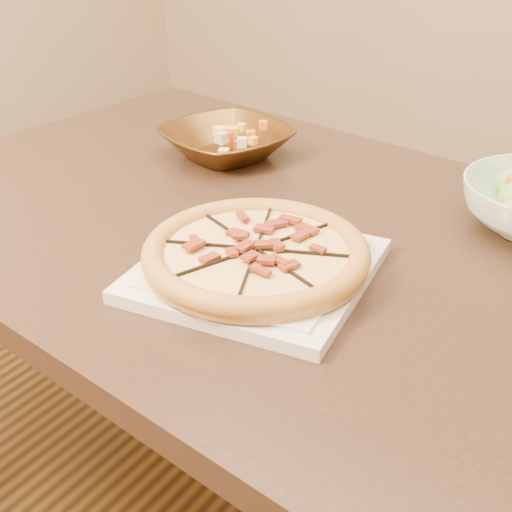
{
  "coord_description": "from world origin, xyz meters",
  "views": [
    {
      "loc": [
        0.48,
        -0.84,
        1.23
      ],
      "look_at": [
        0.02,
        -0.17,
        0.78
      ],
      "focal_mm": 50.0,
      "sensor_mm": 36.0,
      "label": 1
    }
  ],
  "objects_px": {
    "dining_table": "(268,284)",
    "pizza": "(256,253)",
    "plate": "(256,269)",
    "bronze_bowl": "(226,142)"
  },
  "relations": [
    {
      "from": "plate",
      "to": "bronze_bowl",
      "type": "height_order",
      "value": "bronze_bowl"
    },
    {
      "from": "bronze_bowl",
      "to": "dining_table",
      "type": "bearing_deg",
      "value": -40.78
    },
    {
      "from": "pizza",
      "to": "dining_table",
      "type": "bearing_deg",
      "value": 117.4
    },
    {
      "from": "plate",
      "to": "bronze_bowl",
      "type": "distance_m",
      "value": 0.44
    },
    {
      "from": "dining_table",
      "to": "plate",
      "type": "xyz_separation_m",
      "value": [
        0.08,
        -0.15,
        0.12
      ]
    },
    {
      "from": "dining_table",
      "to": "pizza",
      "type": "height_order",
      "value": "pizza"
    },
    {
      "from": "plate",
      "to": "pizza",
      "type": "relative_size",
      "value": 1.1
    },
    {
      "from": "dining_table",
      "to": "pizza",
      "type": "relative_size",
      "value": 4.62
    },
    {
      "from": "pizza",
      "to": "bronze_bowl",
      "type": "height_order",
      "value": "bronze_bowl"
    },
    {
      "from": "dining_table",
      "to": "plate",
      "type": "bearing_deg",
      "value": -62.59
    }
  ]
}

